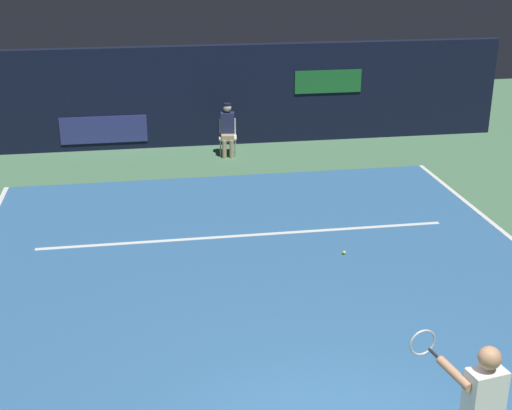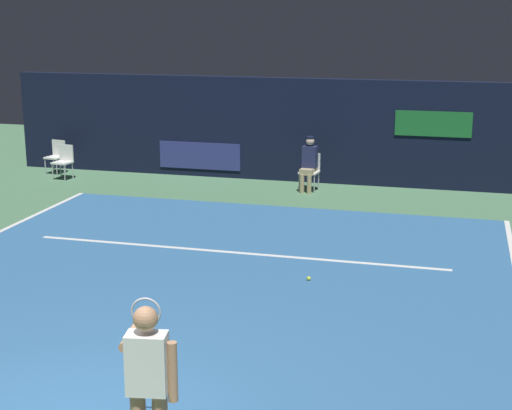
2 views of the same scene
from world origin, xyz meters
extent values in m
plane|color=#4C7A56|center=(0.00, 4.40, 0.00)|extent=(30.54, 30.54, 0.00)
cube|color=#336699|center=(0.00, 4.40, 0.01)|extent=(9.73, 10.80, 0.01)
cube|color=white|center=(0.00, 6.29, 0.01)|extent=(7.59, 0.10, 0.01)
cube|color=black|center=(0.00, 12.57, 1.30)|extent=(15.72, 0.30, 2.60)
cube|color=navy|center=(-2.75, 12.41, 0.55)|extent=(2.20, 0.04, 0.70)
cube|color=#1E6B2D|center=(3.14, 12.41, 1.60)|extent=(1.80, 0.04, 0.60)
cube|color=white|center=(1.25, -0.55, 1.20)|extent=(0.39, 0.28, 0.56)
sphere|color=tan|center=(1.25, -0.55, 1.62)|extent=(0.22, 0.22, 0.22)
cylinder|color=tan|center=(1.02, -0.36, 1.35)|extent=(0.17, 0.51, 0.09)
cylinder|color=tan|center=(1.46, -0.49, 1.12)|extent=(0.09, 0.09, 0.56)
cylinder|color=black|center=(0.97, -0.07, 1.35)|extent=(0.08, 0.30, 0.03)
torus|color=#B2B2B7|center=(0.92, 0.21, 1.35)|extent=(0.30, 0.07, 0.30)
cube|color=white|center=(0.34, 11.48, 0.46)|extent=(0.48, 0.45, 0.04)
cube|color=white|center=(0.36, 11.68, 0.69)|extent=(0.42, 0.08, 0.42)
cylinder|color=#B2B2B7|center=(0.13, 11.34, 0.23)|extent=(0.03, 0.03, 0.46)
cylinder|color=#B2B2B7|center=(0.50, 11.29, 0.23)|extent=(0.03, 0.03, 0.46)
cylinder|color=#B2B2B7|center=(0.17, 11.67, 0.23)|extent=(0.03, 0.03, 0.46)
cylinder|color=#B2B2B7|center=(0.54, 11.63, 0.23)|extent=(0.03, 0.03, 0.46)
cube|color=tan|center=(0.33, 11.40, 0.50)|extent=(0.37, 0.44, 0.14)
cylinder|color=tan|center=(0.22, 11.23, 0.23)|extent=(0.11, 0.11, 0.46)
cylinder|color=tan|center=(0.40, 11.21, 0.23)|extent=(0.11, 0.11, 0.46)
cube|color=#23284C|center=(0.34, 11.52, 0.83)|extent=(0.36, 0.26, 0.52)
sphere|color=beige|center=(0.34, 11.52, 1.21)|extent=(0.20, 0.20, 0.20)
cylinder|color=#141933|center=(0.34, 11.52, 1.30)|extent=(0.19, 0.19, 0.04)
sphere|color=#CCE033|center=(1.58, 5.19, 0.05)|extent=(0.07, 0.07, 0.07)
camera|label=1|loc=(-1.81, -5.76, 5.30)|focal=50.10mm
camera|label=2|loc=(3.78, -6.29, 4.19)|focal=54.04mm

